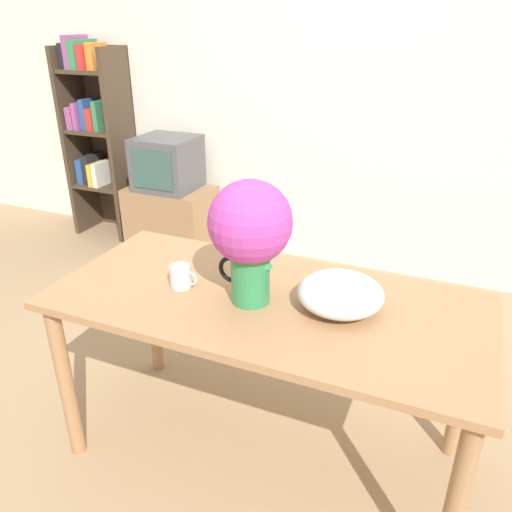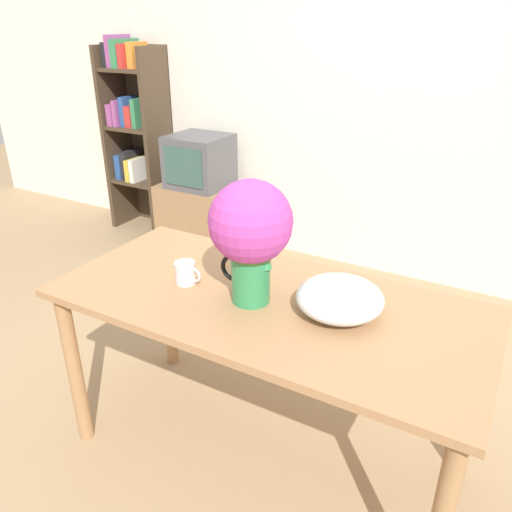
% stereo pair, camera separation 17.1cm
% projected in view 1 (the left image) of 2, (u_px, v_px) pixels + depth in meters
% --- Properties ---
extents(ground_plane, '(12.00, 12.00, 0.00)m').
position_uv_depth(ground_plane, '(210.00, 456.00, 2.10)').
color(ground_plane, '#9E7F5B').
extents(wall_back, '(8.00, 0.05, 2.60)m').
position_uv_depth(wall_back, '(350.00, 82.00, 3.26)').
color(wall_back, silver).
rests_on(wall_back, ground_plane).
extents(table, '(1.58, 0.74, 0.75)m').
position_uv_depth(table, '(265.00, 322.00, 1.86)').
color(table, '#A3754C').
rests_on(table, ground_plane).
extents(flower_vase, '(0.29, 0.29, 0.45)m').
position_uv_depth(flower_vase, '(250.00, 232.00, 1.68)').
color(flower_vase, '#2D844C').
rests_on(flower_vase, table).
extents(coffee_mug, '(0.11, 0.08, 0.09)m').
position_uv_depth(coffee_mug, '(181.00, 277.00, 1.87)').
color(coffee_mug, silver).
rests_on(coffee_mug, table).
extents(white_bowl, '(0.30, 0.30, 0.12)m').
position_uv_depth(white_bowl, '(340.00, 293.00, 1.72)').
color(white_bowl, silver).
rests_on(white_bowl, table).
extents(tv_stand, '(0.63, 0.42, 0.53)m').
position_uv_depth(tv_stand, '(172.00, 221.00, 3.85)').
color(tv_stand, '#8E6B47').
rests_on(tv_stand, ground_plane).
extents(tv_set, '(0.42, 0.41, 0.38)m').
position_uv_depth(tv_set, '(167.00, 163.00, 3.65)').
color(tv_set, '#4C4C51').
rests_on(tv_set, tv_stand).
extents(bookshelf, '(0.50, 0.34, 1.57)m').
position_uv_depth(bookshelf, '(97.00, 130.00, 4.01)').
color(bookshelf, '#423323').
rests_on(bookshelf, ground_plane).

